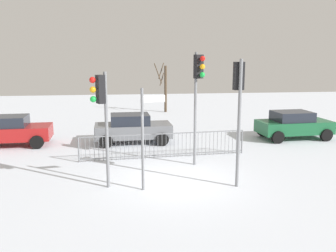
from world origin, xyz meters
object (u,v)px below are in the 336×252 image
Objects in this scene: traffic_light_foreground_right at (198,84)px; bare_tree_left at (165,87)px; traffic_light_mid_left at (238,94)px; direction_sign_post at (144,134)px; car_grey_near at (132,128)px; traffic_light_mid_right at (101,104)px; car_red_trailing at (10,130)px; car_green_mid at (293,124)px.

bare_tree_left is at bearing -116.14° from traffic_light_foreground_right.
traffic_light_mid_left is 3.32m from direction_sign_post.
direction_sign_post reaches higher than car_grey_near.
traffic_light_mid_right reaches higher than car_red_trailing.
direction_sign_post is at bearing -50.46° from car_red_trailing.
traffic_light_mid_right reaches higher than car_grey_near.
traffic_light_mid_left is at bearing -7.84° from direction_sign_post.
traffic_light_foreground_right is at bearing 38.55° from direction_sign_post.
direction_sign_post is 16.99m from bare_tree_left.
direction_sign_post is 0.86× the size of car_green_mid.
car_grey_near and car_red_trailing have the same top height.
traffic_light_foreground_right reaches higher than direction_sign_post.
car_red_trailing is at bearing 139.46° from traffic_light_mid_left.
bare_tree_left is (2.85, 10.15, 1.19)m from car_grey_near.
car_grey_near is (-3.27, 6.58, -2.34)m from traffic_light_mid_left.
traffic_light_foreground_right is 1.17× the size of bare_tree_left.
traffic_light_mid_right is 1.15× the size of direction_sign_post.
bare_tree_left is at bearing 115.21° from car_green_mid.
bare_tree_left is at bearing -37.14° from traffic_light_mid_right.
car_grey_near is 0.99× the size of car_red_trailing.
traffic_light_foreground_right reaches higher than traffic_light_mid_right.
bare_tree_left is (-0.42, 16.73, -1.14)m from traffic_light_mid_left.
bare_tree_left is (8.82, 9.99, 1.19)m from car_red_trailing.
traffic_light_mid_right is at bearing -56.00° from car_red_trailing.
traffic_light_foreground_right is at bearing 105.06° from traffic_light_mid_left.
direction_sign_post is 0.87× the size of bare_tree_left.
traffic_light_foreground_right is 14.42m from bare_tree_left.
bare_tree_left is (2.65, 16.78, 0.10)m from direction_sign_post.
direction_sign_post is at bearing -98.99° from bare_tree_left.
direction_sign_post is at bearing -145.47° from car_green_mid.
traffic_light_mid_right is 1.00× the size of bare_tree_left.
traffic_light_mid_right is at bearing 157.99° from direction_sign_post.
car_red_trailing is at bearing -131.43° from bare_tree_left.
direction_sign_post is (1.34, -0.32, -0.95)m from traffic_light_mid_right.
direction_sign_post is at bearing -126.77° from traffic_light_mid_right.
bare_tree_left is at bearing 72.25° from direction_sign_post.
car_green_mid is (9.64, 6.19, -2.04)m from traffic_light_mid_right.
car_red_trailing is at bearing 175.30° from car_green_mid.
bare_tree_left is at bearing 72.37° from car_grey_near.
traffic_light_mid_left reaches higher than car_green_mid.
car_red_trailing is 1.01× the size of bare_tree_left.
traffic_light_foreground_right is at bearing -82.97° from traffic_light_mid_right.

